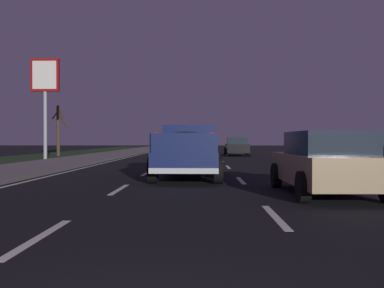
{
  "coord_description": "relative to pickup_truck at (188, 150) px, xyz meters",
  "views": [
    {
      "loc": [
        -2.51,
        -0.48,
        1.34
      ],
      "look_at": [
        12.23,
        -0.13,
        1.19
      ],
      "focal_mm": 40.16,
      "sensor_mm": 36.0,
      "label": 1
    }
  ],
  "objects": [
    {
      "name": "ground",
      "position": [
        14.57,
        0.0,
        -0.98
      ],
      "size": [
        144.0,
        144.0,
        0.0
      ],
      "primitive_type": "plane",
      "color": "black"
    },
    {
      "name": "sidewalk_shoulder",
      "position": [
        14.57,
        7.45,
        -0.92
      ],
      "size": [
        108.0,
        4.0,
        0.12
      ],
      "primitive_type": "cube",
      "color": "slate",
      "rests_on": "ground"
    },
    {
      "name": "grass_verge",
      "position": [
        14.57,
        12.45,
        -0.98
      ],
      "size": [
        108.0,
        6.0,
        0.01
      ],
      "primitive_type": "cube",
      "color": "#1E3819",
      "rests_on": "ground"
    },
    {
      "name": "lane_markings",
      "position": [
        18.45,
        3.07,
        -0.98
      ],
      "size": [
        108.47,
        7.04,
        0.01
      ],
      "color": "silver",
      "rests_on": "ground"
    },
    {
      "name": "pickup_truck",
      "position": [
        0.0,
        0.0,
        0.0
      ],
      "size": [
        5.46,
        2.35,
        1.87
      ],
      "color": "#141E4C",
      "rests_on": "ground"
    },
    {
      "name": "sedan_black",
      "position": [
        20.97,
        -3.38,
        -0.2
      ],
      "size": [
        4.43,
        2.07,
        1.54
      ],
      "color": "black",
      "rests_on": "ground"
    },
    {
      "name": "sedan_tan",
      "position": [
        -4.4,
        -3.49,
        -0.2
      ],
      "size": [
        4.43,
        2.07,
        1.54
      ],
      "color": "#9E845B",
      "rests_on": "ground"
    },
    {
      "name": "sedan_silver",
      "position": [
        28.73,
        0.13,
        -0.2
      ],
      "size": [
        4.41,
        2.04,
        1.54
      ],
      "color": "#B2B5BA",
      "rests_on": "ground"
    },
    {
      "name": "gas_price_sign",
      "position": [
        13.55,
        10.04,
        4.1
      ],
      "size": [
        0.27,
        1.9,
        6.77
      ],
      "color": "#99999E",
      "rests_on": "ground"
    },
    {
      "name": "bare_tree_far",
      "position": [
        20.25,
        11.41,
        1.22
      ],
      "size": [
        1.74,
        1.11,
        4.23
      ],
      "color": "#423323",
      "rests_on": "ground"
    }
  ]
}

